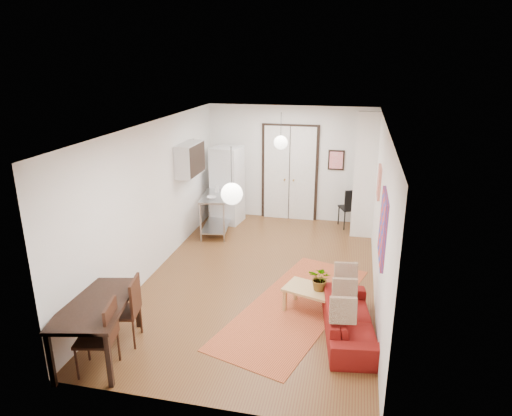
% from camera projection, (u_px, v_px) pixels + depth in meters
% --- Properties ---
extents(floor, '(7.00, 7.00, 0.00)m').
position_uv_depth(floor, '(261.00, 277.00, 8.76)').
color(floor, brown).
rests_on(floor, ground).
extents(ceiling, '(4.20, 7.00, 0.02)m').
position_uv_depth(ceiling, '(262.00, 125.00, 7.85)').
color(ceiling, silver).
rests_on(ceiling, wall_back).
extents(wall_back, '(4.20, 0.02, 2.90)m').
position_uv_depth(wall_back, '(290.00, 164.00, 11.55)').
color(wall_back, white).
rests_on(wall_back, floor).
extents(wall_front, '(4.20, 0.02, 2.90)m').
position_uv_depth(wall_front, '(197.00, 300.00, 5.07)').
color(wall_front, white).
rests_on(wall_front, floor).
extents(wall_left, '(0.02, 7.00, 2.90)m').
position_uv_depth(wall_left, '(155.00, 198.00, 8.74)').
color(wall_left, white).
rests_on(wall_left, floor).
extents(wall_right, '(0.02, 7.00, 2.90)m').
position_uv_depth(wall_right, '(381.00, 213.00, 7.88)').
color(wall_right, white).
rests_on(wall_right, floor).
extents(double_doors, '(1.44, 0.06, 2.50)m').
position_uv_depth(double_doors, '(290.00, 174.00, 11.59)').
color(double_doors, white).
rests_on(double_doors, wall_back).
extents(stub_partition, '(0.50, 0.10, 2.90)m').
position_uv_depth(stub_partition, '(365.00, 177.00, 10.29)').
color(stub_partition, white).
rests_on(stub_partition, floor).
extents(wall_cabinet, '(0.35, 1.00, 0.70)m').
position_uv_depth(wall_cabinet, '(190.00, 159.00, 9.95)').
color(wall_cabinet, silver).
rests_on(wall_cabinet, wall_left).
extents(painting_popart, '(0.05, 1.00, 1.00)m').
position_uv_depth(painting_popart, '(383.00, 228.00, 6.66)').
color(painting_popart, red).
rests_on(painting_popart, wall_right).
extents(painting_abstract, '(0.05, 0.50, 0.60)m').
position_uv_depth(painting_abstract, '(379.00, 182.00, 8.51)').
color(painting_abstract, beige).
rests_on(painting_abstract, wall_right).
extents(poster_back, '(0.40, 0.03, 0.50)m').
position_uv_depth(poster_back, '(336.00, 160.00, 11.24)').
color(poster_back, red).
rests_on(poster_back, wall_back).
extents(print_left, '(0.03, 0.44, 0.54)m').
position_uv_depth(print_left, '(191.00, 152.00, 10.43)').
color(print_left, brown).
rests_on(print_left, wall_left).
extents(pendant_back, '(0.30, 0.30, 0.80)m').
position_uv_depth(pendant_back, '(281.00, 143.00, 9.91)').
color(pendant_back, silver).
rests_on(pendant_back, ceiling).
extents(pendant_front, '(0.30, 0.30, 0.80)m').
position_uv_depth(pendant_front, '(232.00, 194.00, 6.20)').
color(pendant_front, silver).
rests_on(pendant_front, ceiling).
extents(kilim_rug, '(2.42, 3.94, 0.01)m').
position_uv_depth(kilim_rug, '(296.00, 306.00, 7.74)').
color(kilim_rug, '#BE542F').
rests_on(kilim_rug, floor).
extents(sofa, '(0.95, 1.89, 0.53)m').
position_uv_depth(sofa, '(349.00, 319.00, 6.86)').
color(sofa, maroon).
rests_on(sofa, floor).
extents(coffee_table, '(1.06, 0.79, 0.42)m').
position_uv_depth(coffee_table, '(314.00, 292.00, 7.45)').
color(coffee_table, tan).
rests_on(coffee_table, floor).
extents(potted_plant, '(0.45, 0.42, 0.41)m').
position_uv_depth(potted_plant, '(321.00, 278.00, 7.34)').
color(potted_plant, '#31602B').
rests_on(potted_plant, coffee_table).
extents(kitchen_counter, '(0.78, 1.30, 0.94)m').
position_uv_depth(kitchen_counter, '(216.00, 208.00, 10.79)').
color(kitchen_counter, '#B2B4B7').
rests_on(kitchen_counter, floor).
extents(bowl, '(0.25, 0.25, 0.05)m').
position_uv_depth(bowl, '(212.00, 198.00, 10.40)').
color(bowl, beige).
rests_on(bowl, kitchen_counter).
extents(soap_bottle, '(0.10, 0.10, 0.19)m').
position_uv_depth(soap_bottle, '(217.00, 188.00, 10.90)').
color(soap_bottle, '#5094AF').
rests_on(soap_bottle, kitchen_counter).
extents(fridge, '(0.77, 0.77, 1.93)m').
position_uv_depth(fridge, '(227.00, 185.00, 11.43)').
color(fridge, silver).
rests_on(fridge, floor).
extents(dining_table, '(1.13, 1.62, 0.82)m').
position_uv_depth(dining_table, '(96.00, 308.00, 6.28)').
color(dining_table, black).
rests_on(dining_table, floor).
extents(dining_chair_near, '(0.57, 0.73, 1.01)m').
position_uv_depth(dining_chair_near, '(124.00, 302.00, 6.71)').
color(dining_chair_near, '#341B10').
rests_on(dining_chair_near, floor).
extents(dining_chair_far, '(0.57, 0.73, 1.01)m').
position_uv_depth(dining_chair_far, '(100.00, 328.00, 6.08)').
color(dining_chair_far, '#341B10').
rests_on(dining_chair_far, floor).
extents(black_side_chair, '(0.60, 0.62, 1.00)m').
position_uv_depth(black_side_chair, '(350.00, 203.00, 11.27)').
color(black_side_chair, black).
rests_on(black_side_chair, floor).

